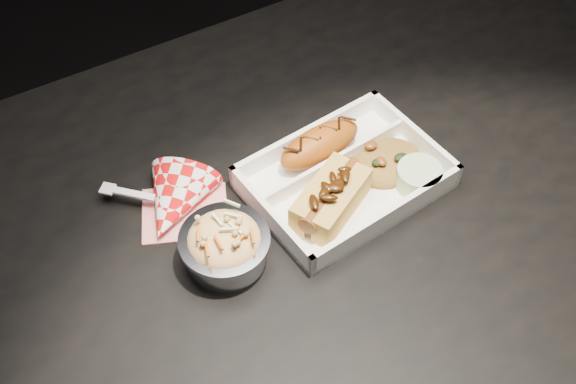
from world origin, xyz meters
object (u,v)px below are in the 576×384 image
Objects in this scene: fried_pastry at (320,144)px; napkin_fork at (174,204)px; hotdog at (331,197)px; foil_coleslaw_cup at (225,244)px; dining_table at (330,233)px; food_tray at (344,180)px.

fried_pastry is 0.81× the size of napkin_fork.
hotdog is (-0.04, -0.09, 0.00)m from fried_pastry.
napkin_fork is at bearing 175.39° from fried_pastry.
foil_coleslaw_cup is at bearing -32.34° from napkin_fork.
food_tray is at bearing 16.55° from dining_table.
dining_table is 0.13m from hotdog.
dining_table is 7.71× the size of napkin_fork.
napkin_fork reaches higher than dining_table.
napkin_fork is (-0.19, 0.08, 0.11)m from dining_table.
hotdog is at bearing -149.23° from food_tray.
napkin_fork is (-0.22, 0.07, 0.01)m from food_tray.
fried_pastry is at bearing 39.21° from hotdog.
hotdog reaches higher than dining_table.
hotdog is at bearing -112.97° from fried_pastry.
hotdog is (-0.02, -0.02, 0.12)m from dining_table.
food_tray is 0.20m from foil_coleslaw_cup.
food_tray is at bearing 25.79° from napkin_fork.
food_tray is 2.11× the size of fried_pastry.
foil_coleslaw_cup is at bearing 151.17° from hotdog.
food_tray is 2.41× the size of foil_coleslaw_cup.
food_tray is 0.06m from fried_pastry.
foil_coleslaw_cup is (-0.15, 0.00, 0.00)m from hotdog.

